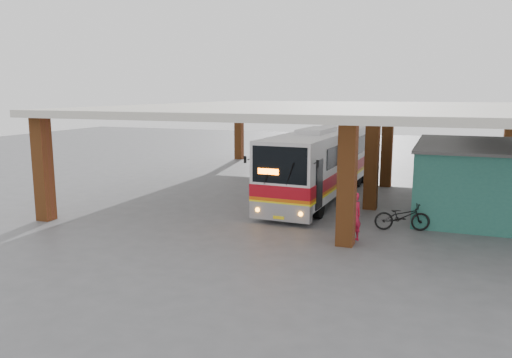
{
  "coord_description": "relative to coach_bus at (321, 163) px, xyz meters",
  "views": [
    {
      "loc": [
        6.13,
        -19.99,
        5.33
      ],
      "look_at": [
        -1.53,
        0.0,
        1.6
      ],
      "focal_mm": 35.0,
      "sensor_mm": 36.0,
      "label": 1
    }
  ],
  "objects": [
    {
      "name": "brick_columns",
      "position": [
        1.18,
        0.31,
        0.38
      ],
      "size": [
        20.1,
        21.6,
        4.35
      ],
      "color": "brown",
      "rests_on": "ground"
    },
    {
      "name": "red_chair",
      "position": [
        4.83,
        1.48,
        -1.46
      ],
      "size": [
        0.51,
        0.51,
        0.74
      ],
      "rotation": [
        0.0,
        0.0,
        0.41
      ],
      "color": "red",
      "rests_on": "ground"
    },
    {
      "name": "ground",
      "position": [
        -0.25,
        -4.69,
        -1.8
      ],
      "size": [
        90.0,
        90.0,
        0.0
      ],
      "primitive_type": "plane",
      "color": "#515154",
      "rests_on": "ground"
    },
    {
      "name": "coach_bus",
      "position": [
        0.0,
        0.0,
        0.0
      ],
      "size": [
        3.09,
        12.52,
        3.62
      ],
      "rotation": [
        0.0,
        0.0,
        -0.04
      ],
      "color": "silver",
      "rests_on": "ground"
    },
    {
      "name": "motorcycle",
      "position": [
        4.45,
        -4.99,
        -1.24
      ],
      "size": [
        2.24,
        1.29,
        1.11
      ],
      "primitive_type": "imported",
      "rotation": [
        0.0,
        0.0,
        1.85
      ],
      "color": "black",
      "rests_on": "ground"
    },
    {
      "name": "shop_building",
      "position": [
        7.24,
        -0.69,
        -0.23
      ],
      "size": [
        5.2,
        8.2,
        3.11
      ],
      "color": "#29665C",
      "rests_on": "ground"
    },
    {
      "name": "canopy_roof",
      "position": [
        0.25,
        1.81,
        2.7
      ],
      "size": [
        21.0,
        23.0,
        0.3
      ],
      "primitive_type": "cube",
      "color": "beige",
      "rests_on": "brick_columns"
    },
    {
      "name": "pedestrian",
      "position": [
        2.9,
        -7.06,
        -0.9
      ],
      "size": [
        0.78,
        0.76,
        1.8
      ],
      "primitive_type": "imported",
      "rotation": [
        0.0,
        0.0,
        3.89
      ],
      "color": "red",
      "rests_on": "ground"
    }
  ]
}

